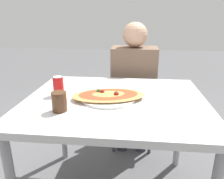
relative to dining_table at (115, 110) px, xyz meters
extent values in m
cube|color=silver|center=(0.00, 0.00, 0.06)|extent=(1.11, 0.93, 0.04)
cylinder|color=#99999E|center=(-0.50, 0.41, -0.33)|extent=(0.05, 0.05, 0.73)
cylinder|color=#99999E|center=(0.50, 0.41, -0.33)|extent=(0.05, 0.05, 0.73)
cube|color=#4C4C4C|center=(0.11, 0.72, -0.27)|extent=(0.40, 0.40, 0.04)
cube|color=#4C4C4C|center=(0.11, 0.91, -0.04)|extent=(0.38, 0.03, 0.42)
cylinder|color=#38383D|center=(0.28, 0.55, -0.49)|extent=(0.03, 0.03, 0.40)
cylinder|color=#38383D|center=(-0.06, 0.55, -0.49)|extent=(0.03, 0.03, 0.40)
cylinder|color=#38383D|center=(0.28, 0.89, -0.49)|extent=(0.03, 0.03, 0.40)
cylinder|color=#38383D|center=(-0.06, 0.89, -0.49)|extent=(0.03, 0.03, 0.40)
cylinder|color=#2D2D38|center=(0.20, 0.60, -0.47)|extent=(0.10, 0.10, 0.44)
cylinder|color=#2D2D38|center=(0.02, 0.60, -0.47)|extent=(0.10, 0.10, 0.44)
cube|color=brown|center=(0.11, 0.69, 0.02)|extent=(0.41, 0.25, 0.54)
sphere|color=tan|center=(0.11, 0.69, 0.40)|extent=(0.22, 0.22, 0.22)
cylinder|color=white|center=(-0.04, -0.01, 0.08)|extent=(0.33, 0.33, 0.01)
ellipsoid|color=tan|center=(-0.04, -0.01, 0.10)|extent=(0.49, 0.34, 0.02)
ellipsoid|color=#B24223|center=(-0.04, -0.01, 0.11)|extent=(0.40, 0.28, 0.01)
sphere|color=maroon|center=(-0.08, 0.02, 0.12)|extent=(0.03, 0.03, 0.03)
sphere|color=maroon|center=(0.01, -0.02, 0.12)|extent=(0.03, 0.03, 0.03)
sphere|color=#335928|center=(-0.11, 0.02, 0.12)|extent=(0.03, 0.03, 0.03)
cylinder|color=red|center=(-0.37, 0.02, 0.14)|extent=(0.07, 0.07, 0.12)
cylinder|color=silver|center=(-0.37, 0.02, 0.20)|extent=(0.06, 0.06, 0.00)
cylinder|color=#4C2D19|center=(-0.28, -0.21, 0.13)|extent=(0.08, 0.08, 0.11)
camera|label=1|loc=(0.11, -1.26, 0.57)|focal=35.00mm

